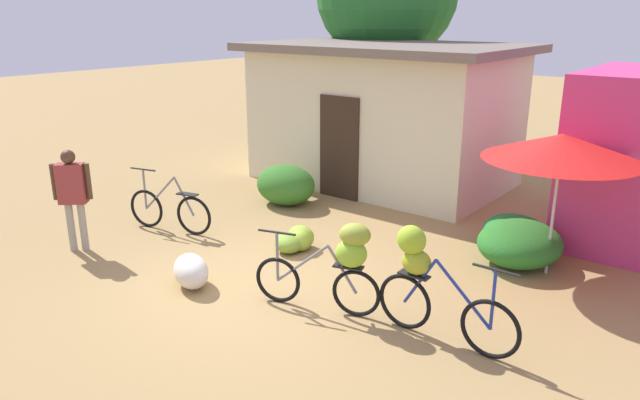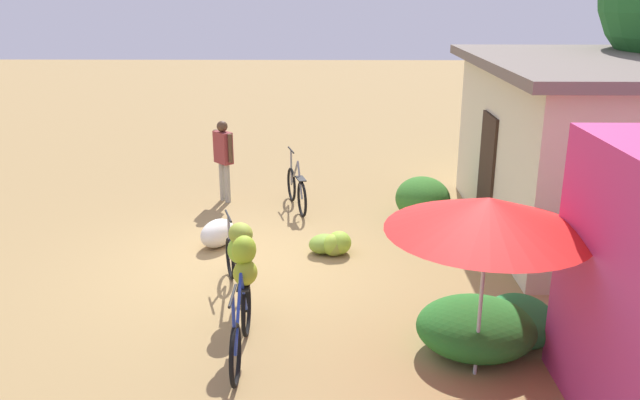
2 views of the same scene
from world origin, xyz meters
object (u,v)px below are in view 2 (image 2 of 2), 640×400
(bicycle_near_pile, at_px, (238,254))
(banana_pile_on_ground, at_px, (332,244))
(market_umbrella, at_px, (488,214))
(person_vendor, at_px, (223,153))
(produce_sack, at_px, (218,233))
(building_low, at_px, (586,147))
(bicycle_leftmost, at_px, (297,190))
(bicycle_center_loaded, at_px, (243,290))

(bicycle_near_pile, height_order, banana_pile_on_ground, bicycle_near_pile)
(market_umbrella, relative_size, person_vendor, 1.30)
(produce_sack, relative_size, person_vendor, 0.44)
(building_low, xyz_separation_m, produce_sack, (0.81, -6.03, -1.25))
(building_low, xyz_separation_m, banana_pile_on_ground, (1.11, -4.19, -1.31))
(market_umbrella, distance_m, bicycle_near_pile, 3.37)
(building_low, distance_m, market_umbrella, 5.17)
(building_low, height_order, person_vendor, building_low)
(banana_pile_on_ground, relative_size, person_vendor, 0.49)
(building_low, relative_size, produce_sack, 7.88)
(bicycle_leftmost, xyz_separation_m, banana_pile_on_ground, (2.22, 0.67, -0.20))
(market_umbrella, xyz_separation_m, banana_pile_on_ground, (-3.31, -1.52, -1.65))
(building_low, bearing_deg, bicycle_near_pile, -62.68)
(bicycle_near_pile, xyz_separation_m, banana_pile_on_ground, (-1.69, 1.22, -0.54))
(person_vendor, bearing_deg, banana_pile_on_ground, 38.27)
(market_umbrella, bearing_deg, building_low, 148.86)
(bicycle_leftmost, distance_m, produce_sack, 2.26)
(bicycle_center_loaded, bearing_deg, bicycle_leftmost, 175.93)
(bicycle_near_pile, bearing_deg, person_vendor, -168.72)
(bicycle_center_loaded, height_order, banana_pile_on_ground, bicycle_center_loaded)
(bicycle_center_loaded, xyz_separation_m, person_vendor, (-5.41, -1.06, 0.26))
(person_vendor, bearing_deg, bicycle_near_pile, 11.28)
(bicycle_near_pile, xyz_separation_m, bicycle_center_loaded, (1.08, 0.20, 0.01))
(banana_pile_on_ground, bearing_deg, building_low, 104.79)
(produce_sack, bearing_deg, person_vendor, -174.09)
(produce_sack, height_order, person_vendor, person_vendor)
(person_vendor, bearing_deg, produce_sack, 5.91)
(produce_sack, bearing_deg, market_umbrella, 42.98)
(bicycle_center_loaded, bearing_deg, banana_pile_on_ground, 159.77)
(banana_pile_on_ground, bearing_deg, bicycle_near_pile, -35.84)
(market_umbrella, distance_m, bicycle_leftmost, 6.12)
(market_umbrella, height_order, person_vendor, market_umbrella)
(building_low, relative_size, market_umbrella, 2.68)
(market_umbrella, bearing_deg, person_vendor, -148.78)
(bicycle_center_loaded, xyz_separation_m, produce_sack, (-3.07, -0.82, -0.49))
(building_low, xyz_separation_m, person_vendor, (-1.53, -6.27, -0.50))
(bicycle_leftmost, xyz_separation_m, bicycle_center_loaded, (4.99, -0.36, 0.34))
(bicycle_center_loaded, bearing_deg, market_umbrella, 78.07)
(bicycle_leftmost, bearing_deg, market_umbrella, 21.58)
(bicycle_center_loaded, relative_size, banana_pile_on_ground, 2.18)
(bicycle_near_pile, distance_m, banana_pile_on_ground, 2.15)
(market_umbrella, relative_size, banana_pile_on_ground, 2.66)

